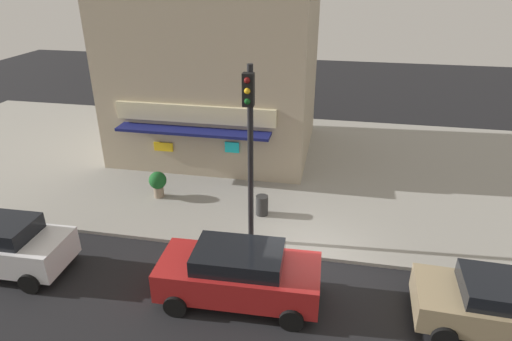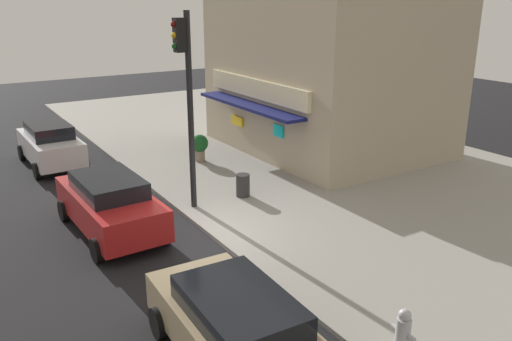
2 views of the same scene
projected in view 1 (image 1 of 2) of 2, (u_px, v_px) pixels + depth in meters
ground_plane at (307, 259)px, 14.02m from camera, size 65.50×65.50×0.00m
sidewalk at (320, 168)px, 20.14m from camera, size 43.66×13.85×0.12m
corner_building at (217, 60)px, 20.52m from camera, size 9.00×7.98×8.81m
traffic_light at (250, 137)px, 13.06m from camera, size 0.32×0.58×5.94m
trash_can at (262, 205)px, 16.15m from camera, size 0.46×0.46×0.76m
potted_plant_by_doorway at (158, 182)px, 17.28m from camera, size 0.70×0.70×1.08m
parked_car_tan at (510, 306)px, 10.94m from camera, size 4.67×2.23×1.52m
parked_car_white at (1, 245)px, 13.23m from camera, size 4.15×2.03×1.71m
parked_car_red at (239, 274)px, 12.01m from camera, size 4.49×2.18×1.67m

